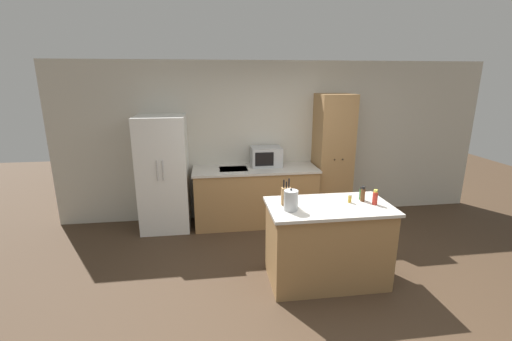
% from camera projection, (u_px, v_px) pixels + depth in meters
% --- Properties ---
extents(ground_plane, '(14.00, 14.00, 0.00)m').
position_uv_depth(ground_plane, '(315.00, 290.00, 3.89)').
color(ground_plane, '#423021').
extents(wall_back, '(7.20, 0.06, 2.60)m').
position_uv_depth(wall_back, '(277.00, 141.00, 5.77)').
color(wall_back, beige).
rests_on(wall_back, ground_plane).
extents(refrigerator, '(0.74, 0.68, 1.79)m').
position_uv_depth(refrigerator, '(164.00, 174.00, 5.29)').
color(refrigerator, white).
rests_on(refrigerator, ground_plane).
extents(back_counter, '(1.99, 0.70, 0.93)m').
position_uv_depth(back_counter, '(255.00, 195.00, 5.59)').
color(back_counter, '#9E7547').
rests_on(back_counter, ground_plane).
extents(pantry_cabinet, '(0.56, 0.57, 2.09)m').
position_uv_depth(pantry_cabinet, '(332.00, 158.00, 5.67)').
color(pantry_cabinet, '#9E7547').
rests_on(pantry_cabinet, ground_plane).
extents(kitchen_island, '(1.39, 0.77, 0.95)m').
position_uv_depth(kitchen_island, '(327.00, 243.00, 3.98)').
color(kitchen_island, '#9E7547').
rests_on(kitchen_island, ground_plane).
extents(microwave, '(0.49, 0.38, 0.31)m').
position_uv_depth(microwave, '(266.00, 156.00, 5.57)').
color(microwave, '#B2B5B7').
rests_on(microwave, back_counter).
extents(knife_block, '(0.10, 0.06, 0.31)m').
position_uv_depth(knife_block, '(286.00, 196.00, 3.83)').
color(knife_block, '#9E7547').
rests_on(knife_block, kitchen_island).
extents(spice_bottle_tall_dark, '(0.06, 0.06, 0.17)m').
position_uv_depth(spice_bottle_tall_dark, '(375.00, 198.00, 3.85)').
color(spice_bottle_tall_dark, '#B2281E').
rests_on(spice_bottle_tall_dark, kitchen_island).
extents(spice_bottle_short_red, '(0.04, 0.04, 0.10)m').
position_uv_depth(spice_bottle_short_red, '(350.00, 199.00, 3.91)').
color(spice_bottle_short_red, gold).
rests_on(spice_bottle_short_red, kitchen_island).
extents(spice_bottle_amber_oil, '(0.05, 0.05, 0.18)m').
position_uv_depth(spice_bottle_amber_oil, '(363.00, 194.00, 3.95)').
color(spice_bottle_amber_oil, '#563319').
rests_on(spice_bottle_amber_oil, kitchen_island).
extents(spice_bottle_green_herb, '(0.04, 0.04, 0.15)m').
position_uv_depth(spice_bottle_green_herb, '(361.00, 194.00, 4.01)').
color(spice_bottle_green_herb, '#337033').
rests_on(spice_bottle_green_herb, kitchen_island).
extents(kettle, '(0.15, 0.15, 0.25)m').
position_uv_depth(kettle, '(291.00, 200.00, 3.67)').
color(kettle, '#B2B5B7').
rests_on(kettle, kitchen_island).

